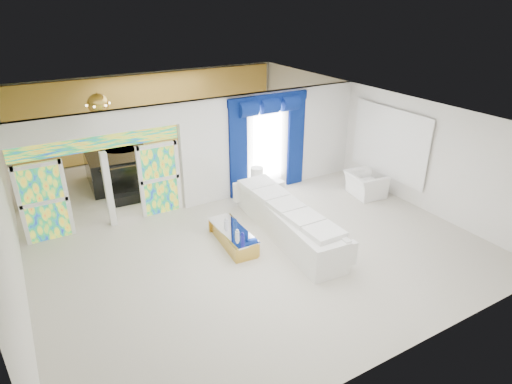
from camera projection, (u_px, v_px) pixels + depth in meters
floor at (225, 215)px, 11.84m from camera, size 12.00×12.00×0.00m
dividing_wall at (273, 141)px, 12.97m from camera, size 5.70×0.18×3.00m
dividing_header at (95, 124)px, 10.19m from camera, size 4.30×0.18×0.55m
stained_panel_left at (44, 202)px, 10.27m from camera, size 0.95×0.04×2.00m
stained_panel_right at (160, 179)px, 11.56m from camera, size 0.95×0.04×2.00m
stained_transom at (98, 143)px, 10.39m from camera, size 4.00×0.05×0.35m
window_pane at (267, 144)px, 12.80m from camera, size 1.00×0.02×2.30m
blue_drape_left at (238, 152)px, 12.34m from camera, size 0.55×0.10×2.80m
blue_drape_right at (296, 141)px, 13.25m from camera, size 0.55×0.10×2.80m
blue_pelmet at (268, 99)px, 12.20m from camera, size 2.60×0.12×0.25m
wall_mirror at (389, 143)px, 12.64m from camera, size 0.04×2.70×1.90m
gold_curtains at (153, 114)px, 15.85m from camera, size 9.70×0.12×2.90m
white_sofa at (287, 221)px, 10.68m from camera, size 1.20×4.15×0.78m
coffee_table at (233, 237)px, 10.39m from camera, size 0.69×1.72×0.37m
console_table at (266, 190)px, 12.82m from camera, size 1.24×0.47×0.40m
table_lamp at (257, 177)px, 12.48m from camera, size 0.36×0.36×0.58m
armchair at (365, 184)px, 12.85m from camera, size 1.09×1.21×0.70m
grand_piano at (114, 169)px, 13.56m from camera, size 1.64×2.08×1.01m
piano_bench at (129, 198)px, 12.45m from camera, size 0.86×0.37×0.28m
tv_console at (36, 194)px, 12.21m from camera, size 0.54×0.50×0.73m
chandelier at (98, 104)px, 12.36m from camera, size 0.60×0.60×0.60m
decanters at (235, 230)px, 10.13m from camera, size 0.20×0.99×0.27m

